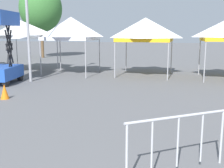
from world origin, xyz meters
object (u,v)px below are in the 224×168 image
at_px(canopy_tent_far_right, 21,29).
at_px(canopy_tent_right_of_center, 71,29).
at_px(scissor_lift, 1,61).
at_px(canopy_tent_behind_right, 145,30).
at_px(traffic_cone_lot_center, 5,92).
at_px(tree_behind_tents_left, 41,8).
at_px(crowd_barrier_by_lift, 178,133).

bearing_deg(canopy_tent_far_right, canopy_tent_right_of_center, -5.65).
xyz_separation_m(canopy_tent_far_right, scissor_lift, (1.63, -4.24, -1.61)).
distance_m(canopy_tent_far_right, scissor_lift, 4.82).
distance_m(canopy_tent_behind_right, traffic_cone_lot_center, 8.81).
bearing_deg(traffic_cone_lot_center, canopy_tent_behind_right, 61.10).
bearing_deg(canopy_tent_right_of_center, tree_behind_tents_left, 128.45).
distance_m(canopy_tent_behind_right, scissor_lift, 8.05).
height_order(canopy_tent_behind_right, traffic_cone_lot_center, canopy_tent_behind_right).
height_order(canopy_tent_right_of_center, tree_behind_tents_left, tree_behind_tents_left).
bearing_deg(canopy_tent_far_right, crowd_barrier_by_lift, -46.06).
xyz_separation_m(canopy_tent_right_of_center, tree_behind_tents_left, (-7.55, 9.50, 2.10)).
bearing_deg(canopy_tent_right_of_center, crowd_barrier_by_lift, -57.05).
relative_size(canopy_tent_right_of_center, tree_behind_tents_left, 0.48).
height_order(canopy_tent_right_of_center, scissor_lift, scissor_lift).
bearing_deg(canopy_tent_far_right, tree_behind_tents_left, 112.85).
bearing_deg(canopy_tent_behind_right, crowd_barrier_by_lift, -77.45).
bearing_deg(canopy_tent_right_of_center, canopy_tent_behind_right, 9.81).
bearing_deg(crowd_barrier_by_lift, canopy_tent_behind_right, 102.55).
bearing_deg(traffic_cone_lot_center, tree_behind_tents_left, 115.70).
bearing_deg(canopy_tent_far_right, traffic_cone_lot_center, -60.80).
distance_m(canopy_tent_right_of_center, crowd_barrier_by_lift, 12.78).
bearing_deg(canopy_tent_behind_right, canopy_tent_right_of_center, -170.19).
bearing_deg(canopy_tent_behind_right, canopy_tent_far_right, -177.25).
distance_m(canopy_tent_far_right, traffic_cone_lot_center, 8.42).
xyz_separation_m(crowd_barrier_by_lift, traffic_cone_lot_center, (-6.63, 3.92, -0.47)).
distance_m(canopy_tent_far_right, canopy_tent_behind_right, 8.05).
relative_size(canopy_tent_right_of_center, scissor_lift, 0.97).
bearing_deg(scissor_lift, canopy_tent_right_of_center, 61.98).
bearing_deg(scissor_lift, traffic_cone_lot_center, -50.59).
bearing_deg(canopy_tent_far_right, canopy_tent_behind_right, 2.75).
height_order(canopy_tent_behind_right, tree_behind_tents_left, tree_behind_tents_left).
height_order(canopy_tent_right_of_center, traffic_cone_lot_center, canopy_tent_right_of_center).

